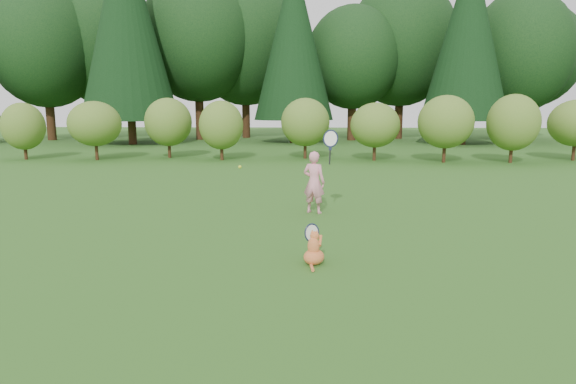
# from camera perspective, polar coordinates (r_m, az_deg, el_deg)

# --- Properties ---
(ground) EXTENTS (100.00, 100.00, 0.00)m
(ground) POSITION_cam_1_polar(r_m,az_deg,el_deg) (8.27, -1.66, -5.72)
(ground) COLOR #2A5517
(ground) RESTS_ON ground
(shrub_row) EXTENTS (28.00, 3.00, 2.80)m
(shrub_row) POSITION_cam_1_polar(r_m,az_deg,el_deg) (20.97, 1.07, 7.61)
(shrub_row) COLOR #547C26
(shrub_row) RESTS_ON ground
(woodland_backdrop) EXTENTS (48.00, 10.00, 15.00)m
(woodland_backdrop) POSITION_cam_1_polar(r_m,az_deg,el_deg) (31.40, 1.68, 19.53)
(woodland_backdrop) COLOR black
(woodland_backdrop) RESTS_ON ground
(child) EXTENTS (0.79, 0.52, 2.00)m
(child) POSITION_cam_1_polar(r_m,az_deg,el_deg) (10.28, 3.17, 1.33)
(child) COLOR pink
(child) RESTS_ON ground
(cat) EXTENTS (0.48, 0.69, 0.69)m
(cat) POSITION_cam_1_polar(r_m,az_deg,el_deg) (7.00, 3.09, -6.45)
(cat) COLOR #C95026
(cat) RESTS_ON ground
(tennis_ball) EXTENTS (0.07, 0.07, 0.07)m
(tennis_ball) POSITION_cam_1_polar(r_m,az_deg,el_deg) (9.74, -5.72, 2.98)
(tennis_ball) COLOR #BED118
(tennis_ball) RESTS_ON ground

